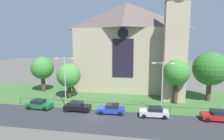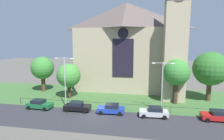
# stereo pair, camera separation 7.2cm
# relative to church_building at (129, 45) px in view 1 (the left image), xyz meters

# --- Properties ---
(ground) EXTENTS (160.00, 160.00, 0.00)m
(ground) POSITION_rel_church_building_xyz_m (-3.34, -7.67, -10.27)
(ground) COLOR #56544C
(road_asphalt) EXTENTS (120.00, 8.00, 0.01)m
(road_asphalt) POSITION_rel_church_building_xyz_m (-3.34, -19.67, -10.27)
(road_asphalt) COLOR #2D2D33
(road_asphalt) RESTS_ON ground
(grass_verge) EXTENTS (120.00, 20.00, 0.01)m
(grass_verge) POSITION_rel_church_building_xyz_m (-3.34, -9.67, -10.27)
(grass_verge) COLOR #3D6633
(grass_verge) RESTS_ON ground
(church_building) EXTENTS (23.20, 16.20, 26.00)m
(church_building) POSITION_rel_church_building_xyz_m (0.00, 0.00, 0.00)
(church_building) COLOR tan
(church_building) RESTS_ON ground
(iron_railing) EXTENTS (34.60, 0.07, 1.13)m
(iron_railing) POSITION_rel_church_building_xyz_m (-0.77, -15.17, -9.29)
(iron_railing) COLOR black
(iron_railing) RESTS_ON ground
(tree_right_near) EXTENTS (4.67, 4.67, 8.06)m
(tree_right_near) POSITION_rel_church_building_xyz_m (9.36, -9.87, -4.64)
(tree_right_near) COLOR #423021
(tree_right_near) RESTS_ON ground
(tree_right_far) EXTENTS (6.28, 6.28, 9.30)m
(tree_right_far) POSITION_rel_church_building_xyz_m (15.76, -7.14, -4.16)
(tree_right_far) COLOR #4C3823
(tree_right_far) RESTS_ON ground
(tree_left_far) EXTENTS (4.99, 4.99, 7.83)m
(tree_left_far) POSITION_rel_church_building_xyz_m (-18.63, -6.34, -5.02)
(tree_left_far) COLOR #4C3823
(tree_left_far) RESTS_ON ground
(tree_left_near) EXTENTS (4.69, 4.69, 6.87)m
(tree_left_near) POSITION_rel_church_building_xyz_m (-10.91, -10.01, -5.79)
(tree_left_near) COLOR #423021
(tree_left_near) RESTS_ON ground
(streetlamp_near) EXTENTS (3.37, 0.26, 8.61)m
(streetlamp_near) POSITION_rel_church_building_xyz_m (-9.33, -15.27, -4.83)
(streetlamp_near) COLOR #B2B2B7
(streetlamp_near) RESTS_ON ground
(streetlamp_far) EXTENTS (3.37, 0.26, 8.11)m
(streetlamp_far) POSITION_rel_church_building_xyz_m (6.49, -15.27, -5.10)
(streetlamp_far) COLOR #B2B2B7
(streetlamp_far) RESTS_ON ground
(parked_car_green) EXTENTS (4.27, 2.17, 1.51)m
(parked_car_green) POSITION_rel_church_building_xyz_m (-13.40, -16.70, -9.53)
(parked_car_green) COLOR #196033
(parked_car_green) RESTS_ON ground
(parked_car_black) EXTENTS (4.23, 2.07, 1.51)m
(parked_car_black) POSITION_rel_church_building_xyz_m (-6.79, -16.59, -9.53)
(parked_car_black) COLOR black
(parked_car_black) RESTS_ON ground
(parked_car_blue) EXTENTS (4.28, 2.18, 1.51)m
(parked_car_blue) POSITION_rel_church_building_xyz_m (-1.16, -16.68, -9.53)
(parked_car_blue) COLOR #1E3899
(parked_car_blue) RESTS_ON ground
(parked_car_silver) EXTENTS (4.27, 2.17, 1.51)m
(parked_car_silver) POSITION_rel_church_building_xyz_m (5.35, -16.86, -9.53)
(parked_car_silver) COLOR #B7B7BC
(parked_car_silver) RESTS_ON ground
(parked_car_red) EXTENTS (4.22, 2.05, 1.51)m
(parked_car_red) POSITION_rel_church_building_xyz_m (14.12, -16.69, -9.53)
(parked_car_red) COLOR #B21919
(parked_car_red) RESTS_ON ground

